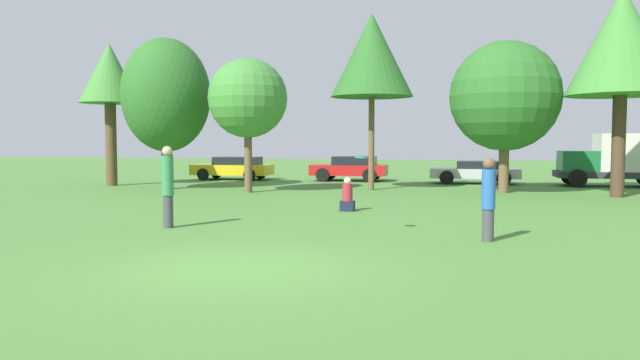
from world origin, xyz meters
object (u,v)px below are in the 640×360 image
(delivery_truck_green, at_px, (622,159))
(bystander_sitting, at_px, (347,197))
(person_catcher, at_px, (488,197))
(tree_2, at_px, (248,99))
(tree_0, at_px, (110,76))
(parked_car_yellow, at_px, (234,167))
(person_thrower, at_px, (168,185))
(tree_4, at_px, (505,96))
(tree_5, at_px, (622,43))
(frisbee, at_px, (361,158))
(tree_1, at_px, (166,96))
(parked_car_red, at_px, (351,168))
(tree_3, at_px, (372,56))
(parked_car_silver, at_px, (476,171))

(delivery_truck_green, bearing_deg, bystander_sitting, 49.55)
(person_catcher, distance_m, tree_2, 14.02)
(tree_0, height_order, parked_car_yellow, tree_0)
(bystander_sitting, bearing_deg, person_thrower, -127.69)
(person_catcher, height_order, delivery_truck_green, delivery_truck_green)
(bystander_sitting, bearing_deg, delivery_truck_green, 51.15)
(tree_4, relative_size, tree_5, 0.79)
(bystander_sitting, distance_m, tree_5, 12.43)
(person_thrower, relative_size, bystander_sitting, 1.94)
(frisbee, xyz_separation_m, tree_4, (3.59, 12.29, 2.17))
(frisbee, bearing_deg, parked_car_yellow, 120.52)
(person_thrower, height_order, parked_car_yellow, person_thrower)
(tree_1, distance_m, parked_car_red, 10.47)
(person_catcher, height_order, tree_3, tree_3)
(tree_1, bearing_deg, tree_3, 11.22)
(tree_1, height_order, parked_car_silver, tree_1)
(tree_1, relative_size, parked_car_red, 1.64)
(person_catcher, relative_size, tree_5, 0.23)
(tree_4, bearing_deg, tree_5, -13.09)
(person_catcher, height_order, tree_5, tree_5)
(person_catcher, bearing_deg, bystander_sitting, -48.47)
(person_thrower, height_order, tree_5, tree_5)
(tree_1, bearing_deg, person_catcher, -39.25)
(tree_0, height_order, parked_car_silver, tree_0)
(person_thrower, xyz_separation_m, person_catcher, (7.45, -0.14, -0.11))
(parked_car_silver, bearing_deg, delivery_truck_green, 176.44)
(person_thrower, xyz_separation_m, parked_car_silver, (7.25, 17.48, -0.41))
(frisbee, height_order, parked_car_yellow, frisbee)
(tree_5, height_order, parked_car_silver, tree_5)
(person_thrower, xyz_separation_m, tree_0, (-9.45, 11.97, 4.10))
(parked_car_red, distance_m, parked_car_silver, 6.45)
(tree_2, relative_size, tree_4, 0.89)
(person_catcher, height_order, parked_car_red, person_catcher)
(tree_4, relative_size, delivery_truck_green, 1.13)
(bystander_sitting, bearing_deg, person_catcher, -49.54)
(person_catcher, height_order, parked_car_yellow, person_catcher)
(tree_1, distance_m, tree_4, 14.29)
(person_thrower, bearing_deg, person_catcher, -0.00)
(frisbee, bearing_deg, tree_3, 98.50)
(parked_car_silver, bearing_deg, tree_2, 38.00)
(tree_3, height_order, tree_5, tree_5)
(frisbee, height_order, parked_car_silver, frisbee)
(bystander_sitting, bearing_deg, tree_4, 58.44)
(bystander_sitting, bearing_deg, tree_1, 146.31)
(tree_1, distance_m, tree_2, 4.16)
(tree_0, height_order, tree_4, tree_0)
(tree_3, bearing_deg, tree_1, -168.78)
(tree_0, bearing_deg, tree_1, -18.84)
(person_thrower, distance_m, tree_3, 13.64)
(frisbee, relative_size, parked_car_red, 0.07)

